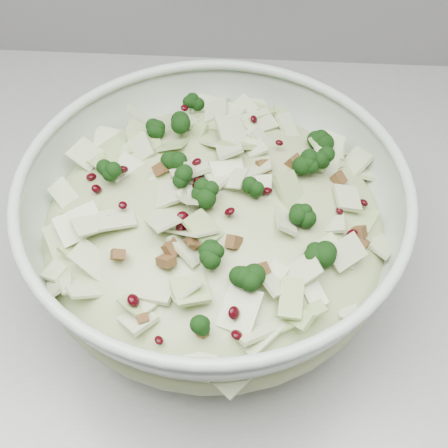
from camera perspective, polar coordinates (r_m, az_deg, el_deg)
mixing_bowl at (r=0.59m, az=-0.92°, el=-0.56°), size 0.41×0.41×0.14m
salad at (r=0.57m, az=-0.95°, el=0.86°), size 0.43×0.43×0.14m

